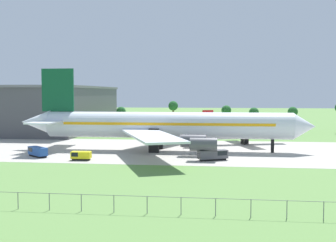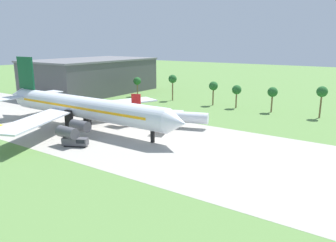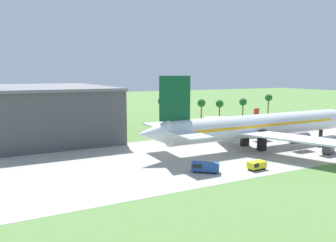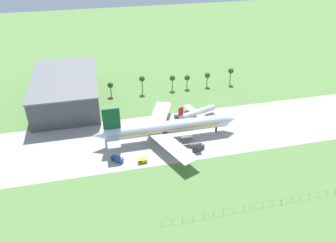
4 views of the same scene
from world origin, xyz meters
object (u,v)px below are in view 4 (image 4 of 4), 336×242
at_px(baggage_tug, 117,159).
at_px(catering_van, 142,160).
at_px(fuel_truck, 199,148).
at_px(no_stopping_sign, 281,201).
at_px(jet_airliner, 167,128).
at_px(regional_aircraft, 197,113).
at_px(terminal_building, 66,90).

bearing_deg(baggage_tug, catering_van, -17.80).
xyz_separation_m(fuel_truck, no_stopping_sign, (20.37, -40.78, -0.13)).
height_order(fuel_truck, no_stopping_sign, fuel_truck).
bearing_deg(no_stopping_sign, jet_airliner, 121.48).
relative_size(baggage_tug, no_stopping_sign, 3.39).
relative_size(regional_aircraft, no_stopping_sign, 13.98).
xyz_separation_m(fuel_truck, terminal_building, (-62.17, 63.53, 7.17)).
bearing_deg(baggage_tug, regional_aircraft, 31.35).
bearing_deg(jet_airliner, regional_aircraft, 37.51).
height_order(catering_van, no_stopping_sign, catering_van).
distance_m(baggage_tug, no_stopping_sign, 72.31).
distance_m(regional_aircraft, no_stopping_sign, 70.91).
bearing_deg(baggage_tug, no_stopping_sign, -34.63).
xyz_separation_m(jet_airliner, no_stopping_sign, (33.04, -53.95, -5.23)).
distance_m(jet_airliner, baggage_tug, 29.86).
xyz_separation_m(catering_van, no_stopping_sign, (48.36, -37.52, 0.04)).
bearing_deg(no_stopping_sign, fuel_truck, 116.54).
distance_m(catering_van, terminal_building, 75.38).
bearing_deg(regional_aircraft, jet_airliner, -142.49).
distance_m(regional_aircraft, catering_van, 48.35).
relative_size(fuel_truck, catering_van, 1.55).
bearing_deg(regional_aircraft, baggage_tug, -148.65).
bearing_deg(fuel_truck, catering_van, -173.36).
bearing_deg(terminal_building, jet_airliner, -45.49).
bearing_deg(jet_airliner, fuel_truck, -46.12).
distance_m(baggage_tug, catering_van, 11.71).
distance_m(catering_van, no_stopping_sign, 61.20).
bearing_deg(regional_aircraft, fuel_truck, -105.34).
height_order(regional_aircraft, no_stopping_sign, regional_aircraft).
bearing_deg(fuel_truck, no_stopping_sign, -63.46).
relative_size(no_stopping_sign, terminal_building, 0.03).
bearing_deg(no_stopping_sign, terminal_building, 128.35).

